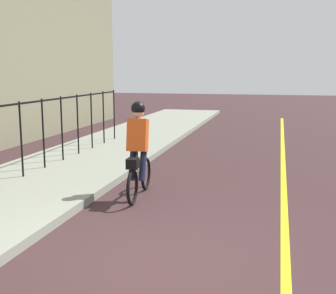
% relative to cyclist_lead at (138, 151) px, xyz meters
% --- Properties ---
extents(ground_plane, '(80.00, 80.00, 0.00)m').
position_rel_cyclist_lead_xyz_m(ground_plane, '(-2.82, -1.07, -0.91)').
color(ground_plane, '#382325').
extents(lane_line_centre, '(36.00, 0.12, 0.01)m').
position_rel_cyclist_lead_xyz_m(lane_line_centre, '(-2.82, -2.67, -0.91)').
color(lane_line_centre, yellow).
rests_on(lane_line_centre, ground).
extents(cyclist_lead, '(1.71, 0.38, 1.83)m').
position_rel_cyclist_lead_xyz_m(cyclist_lead, '(0.00, 0.00, 0.00)').
color(cyclist_lead, black).
rests_on(cyclist_lead, ground).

